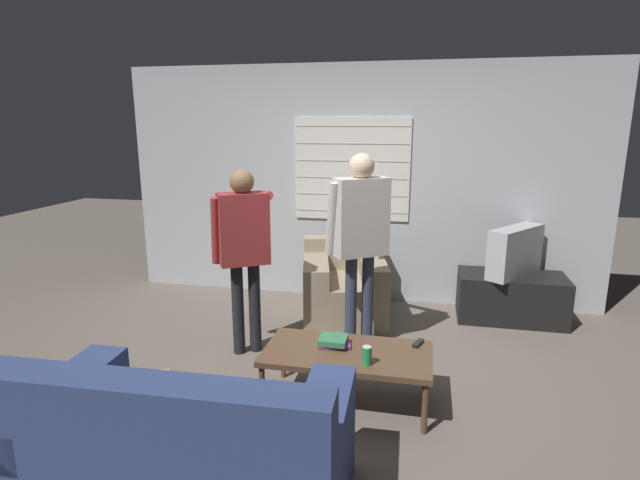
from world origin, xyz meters
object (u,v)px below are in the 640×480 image
object	(u,v)px
person_right_standing	(360,229)
book_stack	(333,342)
couch_blue	(181,456)
coffee_table	(347,356)
person_left_standing	(244,240)
soda_can	(367,355)
spare_remote	(418,343)
tv	(515,251)
armchair_beige	(344,287)

from	to	relation	value
person_right_standing	book_stack	world-z (taller)	person_right_standing
person_right_standing	book_stack	size ratio (longest dim) A/B	6.83
couch_blue	book_stack	distance (m)	1.36
coffee_table	person_left_standing	bearing A→B (deg)	147.10
soda_can	spare_remote	bearing A→B (deg)	48.87
coffee_table	soda_can	bearing A→B (deg)	-46.51
tv	person_right_standing	bearing A→B (deg)	-17.37
couch_blue	tv	world-z (taller)	tv
book_stack	spare_remote	bearing A→B (deg)	14.13
couch_blue	coffee_table	distance (m)	1.35
coffee_table	tv	xyz separation A→B (m)	(1.36, 1.86, 0.35)
armchair_beige	book_stack	bearing A→B (deg)	83.99
coffee_table	couch_blue	bearing A→B (deg)	-118.41
coffee_table	person_left_standing	xyz separation A→B (m)	(-0.98, 0.63, 0.64)
coffee_table	person_left_standing	size ratio (longest dim) A/B	0.74
person_right_standing	person_left_standing	bearing A→B (deg)	158.71
couch_blue	armchair_beige	world-z (taller)	couch_blue
person_right_standing	spare_remote	size ratio (longest dim) A/B	12.56
soda_can	spare_remote	size ratio (longest dim) A/B	0.93
coffee_table	book_stack	distance (m)	0.14
armchair_beige	book_stack	world-z (taller)	armchair_beige
person_right_standing	spare_remote	bearing A→B (deg)	-86.20
person_right_standing	book_stack	xyz separation A→B (m)	(-0.07, -0.80, -0.66)
spare_remote	person_left_standing	bearing A→B (deg)	-175.63
person_left_standing	person_right_standing	xyz separation A→B (m)	(0.94, 0.23, 0.09)
person_left_standing	soda_can	size ratio (longest dim) A/B	12.51
coffee_table	spare_remote	world-z (taller)	spare_remote
book_stack	spare_remote	distance (m)	0.61
couch_blue	person_right_standing	world-z (taller)	person_right_standing
armchair_beige	person_right_standing	distance (m)	1.08
coffee_table	person_left_standing	world-z (taller)	person_left_standing
book_stack	spare_remote	size ratio (longest dim) A/B	1.84
couch_blue	spare_remote	size ratio (longest dim) A/B	12.17
couch_blue	book_stack	xyz separation A→B (m)	(0.53, 1.25, 0.10)
coffee_table	person_right_standing	bearing A→B (deg)	92.69
person_left_standing	spare_remote	distance (m)	1.63
couch_blue	soda_can	bearing A→B (deg)	50.04
tv	person_left_standing	distance (m)	2.66
armchair_beige	tv	size ratio (longest dim) A/B	1.52
person_left_standing	soda_can	distance (m)	1.48
tv	couch_blue	bearing A→B (deg)	3.69
couch_blue	soda_can	distance (m)	1.31
armchair_beige	soda_can	size ratio (longest dim) A/B	8.42
coffee_table	soda_can	size ratio (longest dim) A/B	9.22
person_right_standing	couch_blue	bearing A→B (deg)	-141.24
book_stack	armchair_beige	bearing A→B (deg)	96.71
couch_blue	armchair_beige	distance (m)	2.80
tv	book_stack	size ratio (longest dim) A/B	2.80
armchair_beige	spare_remote	xyz separation A→B (m)	(0.77, -1.38, 0.09)
person_left_standing	spare_remote	xyz separation A→B (m)	(1.46, -0.42, -0.59)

